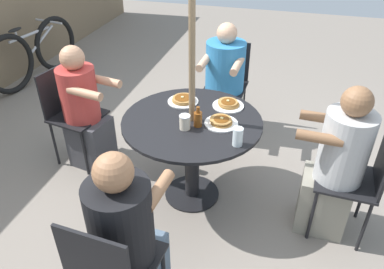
{
  "coord_description": "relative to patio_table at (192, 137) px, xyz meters",
  "views": [
    {
      "loc": [
        -2.29,
        -0.65,
        2.16
      ],
      "look_at": [
        0.0,
        0.0,
        0.6
      ],
      "focal_mm": 35.0,
      "sensor_mm": 36.0,
      "label": 1
    }
  ],
  "objects": [
    {
      "name": "bicycle",
      "position": [
        1.64,
        2.61,
        -0.2
      ],
      "size": [
        1.54,
        0.44,
        0.76
      ],
      "rotation": [
        0.0,
        0.0,
        -0.15
      ],
      "color": "black",
      "rests_on": "ground"
    },
    {
      "name": "pancake_plate_b",
      "position": [
        0.25,
        0.14,
        0.17
      ],
      "size": [
        0.25,
        0.25,
        0.05
      ],
      "color": "white",
      "rests_on": "patio_table"
    },
    {
      "name": "diner_south",
      "position": [
        0.19,
        1.03,
        -0.05
      ],
      "size": [
        0.39,
        0.53,
        1.13
      ],
      "rotation": [
        0.0,
        0.0,
        -3.32
      ],
      "color": "#3D3D42",
      "rests_on": "ground"
    },
    {
      "name": "patio_table",
      "position": [
        0.0,
        0.0,
        0.0
      ],
      "size": [
        1.05,
        1.05,
        0.73
      ],
      "color": "black",
      "rests_on": "ground"
    },
    {
      "name": "patio_chair_east",
      "position": [
        1.21,
        -0.04,
        -0.06
      ],
      "size": [
        0.42,
        0.42,
        0.89
      ],
      "rotation": [
        0.0,
        0.0,
        1.54
      ],
      "color": "black",
      "rests_on": "ground"
    },
    {
      "name": "pancake_plate_c",
      "position": [
        0.28,
        -0.22,
        0.17
      ],
      "size": [
        0.25,
        0.25,
        0.05
      ],
      "color": "white",
      "rests_on": "patio_table"
    },
    {
      "name": "syrup_bottle",
      "position": [
        -0.07,
        -0.06,
        0.22
      ],
      "size": [
        0.08,
        0.06,
        0.15
      ],
      "color": "brown",
      "rests_on": "patio_table"
    },
    {
      "name": "pancake_plate_a",
      "position": [
        0.0,
        -0.22,
        0.17
      ],
      "size": [
        0.25,
        0.25,
        0.05
      ],
      "color": "white",
      "rests_on": "patio_table"
    },
    {
      "name": "diner_west",
      "position": [
        -1.04,
        0.08,
        -0.05
      ],
      "size": [
        0.51,
        0.37,
        1.15
      ],
      "rotation": [
        0.0,
        0.0,
        -1.65
      ],
      "color": "slate",
      "rests_on": "ground"
    },
    {
      "name": "patio_chair_west",
      "position": [
        -1.21,
        0.09,
        -0.06
      ],
      "size": [
        0.44,
        0.44,
        0.89
      ],
      "rotation": [
        0.0,
        0.0,
        -1.65
      ],
      "color": "black",
      "rests_on": "ground"
    },
    {
      "name": "diner_north",
      "position": [
        -0.06,
        -1.05,
        -0.04
      ],
      "size": [
        0.35,
        0.49,
        1.17
      ],
      "rotation": [
        0.0,
        0.0,
        -0.06
      ],
      "color": "gray",
      "rests_on": "ground"
    },
    {
      "name": "patio_chair_south",
      "position": [
        0.22,
        1.19,
        -0.06
      ],
      "size": [
        0.47,
        0.47,
        0.89
      ],
      "rotation": [
        0.0,
        0.0,
        -3.32
      ],
      "color": "black",
      "rests_on": "ground"
    },
    {
      "name": "umbrella_pole",
      "position": [
        0.0,
        0.0,
        0.67
      ],
      "size": [
        0.05,
        0.05,
        2.49
      ],
      "primitive_type": "cylinder",
      "color": "#846B4C",
      "rests_on": "ground"
    },
    {
      "name": "patio_chair_north",
      "position": [
        -0.07,
        -1.21,
        -0.06
      ],
      "size": [
        0.43,
        0.43,
        0.89
      ],
      "rotation": [
        0.0,
        0.0,
        -0.06
      ],
      "color": "black",
      "rests_on": "ground"
    },
    {
      "name": "drinking_glass_a",
      "position": [
        -0.23,
        -0.38,
        0.22
      ],
      "size": [
        0.07,
        0.07,
        0.13
      ],
      "primitive_type": "cylinder",
      "color": "silver",
      "rests_on": "patio_table"
    },
    {
      "name": "ground_plane",
      "position": [
        0.0,
        0.0,
        -0.58
      ],
      "size": [
        12.0,
        12.0,
        0.0
      ],
      "primitive_type": "plane",
      "color": "gray"
    },
    {
      "name": "diner_east",
      "position": [
        1.04,
        -0.03,
        -0.06
      ],
      "size": [
        0.57,
        0.39,
        1.15
      ],
      "rotation": [
        0.0,
        0.0,
        1.54
      ],
      "color": "beige",
      "rests_on": "ground"
    },
    {
      "name": "coffee_cup",
      "position": [
        -0.13,
        0.02,
        0.21
      ],
      "size": [
        0.08,
        0.08,
        0.11
      ],
      "color": "beige",
      "rests_on": "patio_table"
    }
  ]
}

